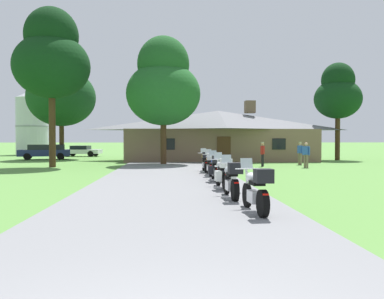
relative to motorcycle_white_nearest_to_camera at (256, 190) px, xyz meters
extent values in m
plane|color=#56893D|center=(-2.12, 13.26, -0.62)|extent=(500.00, 500.00, 0.00)
cube|color=slate|center=(-2.12, 11.26, -0.59)|extent=(6.40, 80.00, 0.06)
cylinder|color=black|center=(-0.06, 0.87, -0.24)|extent=(0.15, 0.65, 0.64)
cylinder|color=black|center=(0.04, -0.57, -0.24)|extent=(0.20, 0.65, 0.64)
cube|color=silver|center=(-0.01, 0.13, -0.18)|extent=(0.30, 0.58, 0.30)
ellipsoid|color=silver|center=(-0.03, 0.39, 0.27)|extent=(0.33, 0.54, 0.26)
cube|color=black|center=(0.00, -0.07, 0.18)|extent=(0.31, 0.54, 0.10)
cylinder|color=silver|center=(-0.06, 0.83, 0.46)|extent=(0.66, 0.08, 0.03)
cylinder|color=silver|center=(-0.06, 0.87, 0.12)|extent=(0.08, 0.24, 0.73)
cube|color=#B2BCC6|center=(-0.06, 0.93, 0.60)|extent=(0.33, 0.13, 0.27)
sphere|color=silver|center=(-0.06, 0.83, 0.32)|extent=(0.11, 0.11, 0.11)
cube|color=black|center=(0.04, -0.62, 0.40)|extent=(0.42, 0.39, 0.32)
cube|color=red|center=(0.05, -0.79, -0.01)|extent=(0.14, 0.04, 0.06)
cylinder|color=silver|center=(0.16, -0.24, -0.34)|extent=(0.11, 0.55, 0.07)
cylinder|color=black|center=(-0.25, 3.39, -0.24)|extent=(0.13, 0.64, 0.64)
cylinder|color=black|center=(-0.21, 1.95, -0.24)|extent=(0.17, 0.64, 0.64)
cube|color=silver|center=(-0.23, 2.65, -0.18)|extent=(0.28, 0.57, 0.30)
ellipsoid|color=#B2B5BC|center=(-0.24, 2.91, 0.27)|extent=(0.32, 0.53, 0.26)
cube|color=black|center=(-0.22, 2.45, 0.18)|extent=(0.30, 0.53, 0.10)
cylinder|color=silver|center=(-0.25, 3.35, 0.46)|extent=(0.66, 0.05, 0.03)
cylinder|color=silver|center=(-0.25, 3.39, 0.12)|extent=(0.07, 0.24, 0.73)
cube|color=#B2BCC6|center=(-0.26, 3.45, 0.60)|extent=(0.32, 0.12, 0.27)
sphere|color=silver|center=(-0.25, 3.35, 0.32)|extent=(0.11, 0.11, 0.11)
cube|color=black|center=(-0.21, 1.90, 0.40)|extent=(0.41, 0.37, 0.32)
cube|color=red|center=(-0.20, 1.73, -0.01)|extent=(0.14, 0.03, 0.06)
cylinder|color=silver|center=(-0.08, 2.28, -0.34)|extent=(0.09, 0.55, 0.07)
cylinder|color=black|center=(-0.23, 5.98, -0.24)|extent=(0.15, 0.65, 0.64)
cylinder|color=black|center=(-0.13, 4.55, -0.24)|extent=(0.20, 0.65, 0.64)
cube|color=silver|center=(-0.18, 5.24, -0.18)|extent=(0.30, 0.58, 0.30)
ellipsoid|color=#B2B5BC|center=(-0.20, 5.50, 0.27)|extent=(0.33, 0.54, 0.26)
cube|color=black|center=(-0.17, 5.04, 0.18)|extent=(0.31, 0.54, 0.10)
cylinder|color=silver|center=(-0.23, 5.94, 0.46)|extent=(0.66, 0.08, 0.03)
cylinder|color=silver|center=(-0.23, 5.98, 0.12)|extent=(0.08, 0.24, 0.73)
cube|color=#B2BCC6|center=(-0.23, 6.04, 0.60)|extent=(0.33, 0.13, 0.27)
sphere|color=silver|center=(-0.23, 5.94, 0.32)|extent=(0.11, 0.11, 0.11)
cube|color=silver|center=(-0.13, 4.50, 0.40)|extent=(0.42, 0.39, 0.32)
cube|color=red|center=(-0.12, 4.33, -0.01)|extent=(0.14, 0.04, 0.06)
cylinder|color=silver|center=(-0.01, 4.87, -0.34)|extent=(0.11, 0.55, 0.07)
cube|color=silver|center=(-0.39, 4.58, -0.06)|extent=(0.23, 0.41, 0.36)
cube|color=silver|center=(0.12, 4.61, -0.06)|extent=(0.23, 0.41, 0.36)
cylinder|color=black|center=(-0.14, 8.75, -0.24)|extent=(0.11, 0.64, 0.64)
cylinder|color=black|center=(-0.13, 7.31, -0.24)|extent=(0.16, 0.64, 0.64)
cube|color=silver|center=(-0.13, 8.01, -0.18)|extent=(0.26, 0.56, 0.30)
ellipsoid|color=#1E3899|center=(-0.13, 8.27, 0.27)|extent=(0.30, 0.52, 0.26)
cube|color=black|center=(-0.13, 7.81, 0.18)|extent=(0.28, 0.52, 0.10)
cylinder|color=silver|center=(-0.14, 8.71, 0.46)|extent=(0.66, 0.04, 0.03)
cylinder|color=silver|center=(-0.14, 8.75, 0.12)|extent=(0.06, 0.24, 0.73)
cube|color=#B2BCC6|center=(-0.14, 8.81, 0.60)|extent=(0.32, 0.11, 0.27)
sphere|color=silver|center=(-0.14, 8.71, 0.32)|extent=(0.11, 0.11, 0.11)
cube|color=black|center=(-0.13, 7.26, 0.40)|extent=(0.40, 0.36, 0.32)
cube|color=red|center=(-0.12, 7.09, -0.01)|extent=(0.14, 0.03, 0.06)
cylinder|color=silver|center=(0.01, 7.64, -0.34)|extent=(0.07, 0.55, 0.07)
cube|color=black|center=(-0.39, 7.36, -0.06)|extent=(0.20, 0.40, 0.36)
cube|color=black|center=(0.13, 7.37, -0.06)|extent=(0.20, 0.40, 0.36)
cylinder|color=black|center=(-0.11, 11.37, -0.24)|extent=(0.11, 0.64, 0.64)
cylinder|color=black|center=(-0.11, 9.93, -0.24)|extent=(0.16, 0.64, 0.64)
cube|color=silver|center=(-0.11, 10.63, -0.18)|extent=(0.26, 0.56, 0.30)
ellipsoid|color=orange|center=(-0.11, 10.89, 0.27)|extent=(0.30, 0.52, 0.26)
cube|color=black|center=(-0.11, 10.43, 0.18)|extent=(0.28, 0.52, 0.10)
cylinder|color=silver|center=(-0.11, 11.33, 0.46)|extent=(0.66, 0.03, 0.03)
cylinder|color=silver|center=(-0.11, 11.37, 0.12)|extent=(0.06, 0.24, 0.73)
cube|color=#B2BCC6|center=(-0.11, 11.43, 0.60)|extent=(0.32, 0.11, 0.27)
sphere|color=silver|center=(-0.11, 11.33, 0.32)|extent=(0.11, 0.11, 0.11)
cube|color=#B7B7BC|center=(-0.11, 9.88, 0.40)|extent=(0.40, 0.36, 0.32)
cube|color=red|center=(-0.11, 9.71, -0.01)|extent=(0.14, 0.03, 0.06)
cylinder|color=silver|center=(0.03, 10.25, -0.34)|extent=(0.07, 0.55, 0.07)
cylinder|color=black|center=(-0.17, 13.69, -0.24)|extent=(0.12, 0.64, 0.64)
cylinder|color=black|center=(-0.15, 12.25, -0.24)|extent=(0.17, 0.64, 0.64)
cube|color=silver|center=(-0.16, 12.95, -0.18)|extent=(0.27, 0.56, 0.30)
ellipsoid|color=gold|center=(-0.16, 13.21, 0.27)|extent=(0.31, 0.53, 0.26)
cube|color=black|center=(-0.16, 12.75, 0.18)|extent=(0.29, 0.52, 0.10)
cylinder|color=silver|center=(-0.17, 13.65, 0.46)|extent=(0.66, 0.04, 0.03)
cylinder|color=silver|center=(-0.17, 13.69, 0.12)|extent=(0.06, 0.24, 0.73)
cube|color=#B2BCC6|center=(-0.17, 13.75, 0.60)|extent=(0.32, 0.12, 0.27)
sphere|color=silver|center=(-0.17, 13.65, 0.32)|extent=(0.11, 0.11, 0.11)
cube|color=black|center=(-0.15, 12.20, 0.40)|extent=(0.41, 0.37, 0.32)
cube|color=red|center=(-0.14, 12.03, -0.01)|extent=(0.14, 0.03, 0.06)
cylinder|color=silver|center=(-0.01, 12.58, -0.34)|extent=(0.08, 0.55, 0.07)
cube|color=brown|center=(2.20, 26.79, 0.75)|extent=(15.99, 7.92, 2.73)
pyramid|color=slate|center=(2.20, 26.79, 2.97)|extent=(16.95, 8.39, 1.72)
cube|color=brown|center=(5.08, 26.79, 4.18)|extent=(0.90, 0.90, 1.10)
cube|color=#472D19|center=(2.20, 22.80, 0.43)|extent=(1.10, 0.08, 2.10)
cube|color=black|center=(-2.27, 22.80, 0.88)|extent=(1.10, 0.06, 0.90)
cube|color=black|center=(6.68, 22.80, 0.88)|extent=(1.10, 0.06, 0.90)
cylinder|color=black|center=(4.23, 17.96, -0.19)|extent=(0.14, 0.14, 0.86)
cylinder|color=black|center=(4.31, 18.12, -0.19)|extent=(0.14, 0.14, 0.86)
cube|color=#A8231E|center=(4.27, 18.04, 0.52)|extent=(0.36, 0.42, 0.56)
cylinder|color=#A8231E|center=(4.16, 17.83, 0.50)|extent=(0.09, 0.09, 0.58)
cylinder|color=#A8231E|center=(4.37, 18.24, 0.50)|extent=(0.09, 0.09, 0.58)
sphere|color=tan|center=(4.27, 18.04, 0.94)|extent=(0.21, 0.21, 0.21)
cylinder|color=#B2AD99|center=(4.27, 18.04, 1.04)|extent=(0.22, 0.22, 0.05)
cylinder|color=#75664C|center=(7.49, 19.72, -0.19)|extent=(0.14, 0.14, 0.86)
cylinder|color=#75664C|center=(7.42, 19.89, -0.19)|extent=(0.14, 0.14, 0.86)
cube|color=#2D56AD|center=(7.46, 19.81, 0.52)|extent=(0.34, 0.42, 0.56)
cylinder|color=#2D56AD|center=(7.55, 19.59, 0.50)|extent=(0.09, 0.09, 0.58)
cylinder|color=#2D56AD|center=(7.37, 20.02, 0.50)|extent=(0.09, 0.09, 0.58)
sphere|color=tan|center=(7.46, 19.81, 0.94)|extent=(0.21, 0.21, 0.21)
cylinder|color=#B2AD99|center=(7.46, 19.81, 1.04)|extent=(0.22, 0.22, 0.05)
cylinder|color=#75664C|center=(6.91, 16.60, -0.19)|extent=(0.14, 0.14, 0.86)
cylinder|color=#75664C|center=(6.80, 16.74, -0.19)|extent=(0.14, 0.14, 0.86)
cube|color=#2D56AD|center=(6.86, 16.67, 0.52)|extent=(0.40, 0.42, 0.56)
cylinder|color=#2D56AD|center=(7.00, 16.50, 0.50)|extent=(0.09, 0.09, 0.58)
cylinder|color=#2D56AD|center=(6.71, 16.85, 0.50)|extent=(0.09, 0.09, 0.58)
sphere|color=tan|center=(6.86, 16.67, 0.94)|extent=(0.21, 0.21, 0.21)
cylinder|color=#422D19|center=(13.10, 26.62, 1.58)|extent=(0.44, 0.44, 4.39)
ellipsoid|color=#0F3314|center=(13.10, 26.62, 4.93)|extent=(4.22, 4.22, 3.59)
ellipsoid|color=black|center=(13.10, 26.62, 6.62)|extent=(2.96, 2.96, 3.17)
cylinder|color=#422D19|center=(-12.34, 29.43, 1.42)|extent=(0.44, 0.44, 4.08)
ellipsoid|color=#143D19|center=(-12.34, 29.43, 5.22)|extent=(6.37, 6.37, 5.42)
ellipsoid|color=#123716|center=(-12.34, 29.43, 7.77)|extent=(4.46, 4.46, 4.78)
cylinder|color=#422D19|center=(-2.59, 20.47, 1.24)|extent=(0.44, 0.44, 3.73)
ellipsoid|color=#1E5623|center=(-2.59, 20.47, 4.61)|extent=(5.47, 5.47, 4.65)
ellipsoid|color=#1B4E20|center=(-2.59, 20.47, 6.80)|extent=(3.83, 3.83, 4.10)
cylinder|color=#422D19|center=(-10.00, 18.09, 2.06)|extent=(0.44, 0.44, 5.36)
ellipsoid|color=#0F3314|center=(-10.00, 18.09, 6.14)|extent=(5.07, 5.07, 4.31)
ellipsoid|color=black|center=(-10.00, 18.09, 8.17)|extent=(3.55, 3.55, 3.80)
cylinder|color=#B2B7BC|center=(-19.04, 41.48, 2.86)|extent=(3.79, 3.79, 6.96)
cone|color=#999EA3|center=(-19.04, 41.48, 6.81)|extent=(3.86, 3.86, 0.95)
cylinder|color=gray|center=(-19.04, 41.48, 2.86)|extent=(3.90, 3.90, 0.15)
cube|color=navy|center=(-13.82, 28.97, 0.00)|extent=(4.91, 2.90, 0.60)
cube|color=black|center=(-13.63, 29.02, 0.54)|extent=(3.52, 2.35, 0.48)
cylinder|color=black|center=(-15.00, 27.80, -0.30)|extent=(0.67, 0.37, 0.64)
cylinder|color=black|center=(-15.41, 29.45, -0.30)|extent=(0.67, 0.37, 0.64)
cylinder|color=black|center=(-12.23, 28.50, -0.30)|extent=(0.67, 0.37, 0.64)
cylinder|color=black|center=(-12.64, 30.14, -0.30)|extent=(0.67, 0.37, 0.64)
cube|color=silver|center=(-11.85, 35.76, -0.07)|extent=(4.40, 2.35, 0.46)
cube|color=black|center=(-11.95, 35.78, 0.37)|extent=(2.08, 1.84, 0.42)
cylinder|color=black|center=(-13.25, 35.09, -0.30)|extent=(0.66, 0.30, 0.64)
cylinder|color=black|center=(-13.03, 36.77, -0.30)|extent=(0.66, 0.30, 0.64)
cylinder|color=black|center=(-10.66, 34.76, -0.30)|extent=(0.66, 0.30, 0.64)
cylinder|color=black|center=(-10.45, 36.44, -0.30)|extent=(0.66, 0.30, 0.64)
camera|label=1|loc=(-2.09, -9.88, 1.23)|focal=38.38mm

